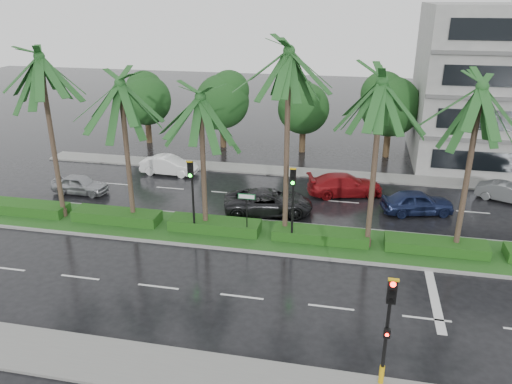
% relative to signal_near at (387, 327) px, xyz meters
% --- Properties ---
extents(ground, '(120.00, 120.00, 0.00)m').
position_rel_signal_near_xyz_m(ground, '(-6.00, 9.39, -2.50)').
color(ground, black).
rests_on(ground, ground).
extents(near_sidewalk, '(40.00, 2.40, 0.12)m').
position_rel_signal_near_xyz_m(near_sidewalk, '(-6.00, -0.81, -2.44)').
color(near_sidewalk, slate).
rests_on(near_sidewalk, ground).
extents(far_sidewalk, '(40.00, 2.00, 0.12)m').
position_rel_signal_near_xyz_m(far_sidewalk, '(-6.00, 21.39, -2.44)').
color(far_sidewalk, slate).
rests_on(far_sidewalk, ground).
extents(median, '(36.00, 4.00, 0.15)m').
position_rel_signal_near_xyz_m(median, '(-6.00, 10.39, -2.42)').
color(median, gray).
rests_on(median, ground).
extents(hedge, '(35.20, 1.40, 0.60)m').
position_rel_signal_near_xyz_m(hedge, '(-6.00, 10.39, -2.05)').
color(hedge, '#204513').
rests_on(hedge, median).
extents(lane_markings, '(34.00, 13.06, 0.01)m').
position_rel_signal_near_xyz_m(lane_markings, '(-2.96, 8.96, -2.50)').
color(lane_markings, silver).
rests_on(lane_markings, ground).
extents(palm_row, '(26.30, 4.20, 10.77)m').
position_rel_signal_near_xyz_m(palm_row, '(-7.25, 10.41, 5.71)').
color(palm_row, '#3C2D22').
rests_on(palm_row, median).
extents(signal_near, '(0.34, 0.45, 4.36)m').
position_rel_signal_near_xyz_m(signal_near, '(0.00, 0.00, 0.00)').
color(signal_near, black).
rests_on(signal_near, near_sidewalk).
extents(signal_median_left, '(0.34, 0.42, 4.36)m').
position_rel_signal_near_xyz_m(signal_median_left, '(-10.00, 9.69, 0.49)').
color(signal_median_left, black).
rests_on(signal_median_left, median).
extents(signal_median_right, '(0.34, 0.42, 4.36)m').
position_rel_signal_near_xyz_m(signal_median_right, '(-4.50, 9.69, 0.49)').
color(signal_median_right, black).
rests_on(signal_median_right, median).
extents(street_sign, '(0.95, 0.09, 2.60)m').
position_rel_signal_near_xyz_m(street_sign, '(-7.00, 9.87, -0.38)').
color(street_sign, black).
rests_on(street_sign, median).
extents(bg_trees, '(32.46, 4.82, 6.96)m').
position_rel_signal_near_xyz_m(bg_trees, '(-5.66, 26.98, 1.73)').
color(bg_trees, '#3D281B').
rests_on(bg_trees, ground).
extents(car_silver, '(1.59, 3.82, 1.29)m').
position_rel_signal_near_xyz_m(car_silver, '(-19.60, 14.27, -1.86)').
color(car_silver, '#9B9DA2').
rests_on(car_silver, ground).
extents(car_white, '(1.56, 4.25, 1.39)m').
position_rel_signal_near_xyz_m(car_white, '(-15.10, 19.15, -1.81)').
color(car_white, white).
rests_on(car_white, ground).
extents(car_darkgrey, '(3.75, 5.90, 1.51)m').
position_rel_signal_near_xyz_m(car_darkgrey, '(-6.50, 13.63, -1.75)').
color(car_darkgrey, black).
rests_on(car_darkgrey, ground).
extents(car_red, '(3.39, 5.40, 1.46)m').
position_rel_signal_near_xyz_m(car_red, '(-2.00, 17.67, -1.77)').
color(car_red, maroon).
rests_on(car_red, ground).
extents(car_blue, '(2.77, 4.63, 1.47)m').
position_rel_signal_near_xyz_m(car_blue, '(2.50, 15.51, -1.77)').
color(car_blue, '#172045').
rests_on(car_blue, ground).
extents(car_grey, '(2.65, 3.91, 1.22)m').
position_rel_signal_near_xyz_m(car_grey, '(8.39, 18.70, -1.89)').
color(car_grey, slate).
rests_on(car_grey, ground).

